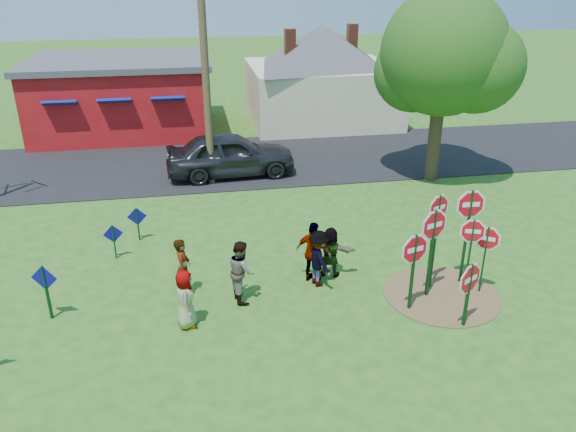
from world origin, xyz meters
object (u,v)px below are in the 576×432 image
Objects in this scene: person_a at (185,299)px; stop_sign_a at (414,256)px; stop_sign_b at (437,218)px; person_b at (183,268)px; utility_pole at (205,61)px; leafy_tree at (446,59)px; stop_sign_d at (470,213)px; suv at (231,154)px; stop_sign_c at (472,240)px.

stop_sign_a is at bearing -92.82° from person_a.
stop_sign_b reaches higher than person_b.
utility_pole reaches higher than leafy_tree.
utility_pole reaches higher than stop_sign_d.
suv is at bearing 91.92° from stop_sign_b.
leafy_tree is (10.54, 8.95, 4.20)m from person_a.
stop_sign_c is 0.44× the size of suv.
stop_sign_a is at bearing -65.94° from utility_pole.
person_b is 9.67m from utility_pole.
person_a is 0.17× the size of utility_pole.
stop_sign_b is 9.52m from leafy_tree.
suv is at bearing 92.67° from stop_sign_a.
leafy_tree is at bearing -47.57° from person_b.
stop_sign_b is 6.99m from person_a.
stop_sign_c reaches higher than stop_sign_a.
stop_sign_a is 1.82m from stop_sign_c.
stop_sign_b reaches higher than person_a.
stop_sign_b is 0.38× the size of leafy_tree.
suv is at bearing -10.71° from person_a.
stop_sign_b is at bearing -169.33° from stop_sign_d.
leafy_tree is (2.72, 8.17, 2.82)m from stop_sign_d.
stop_sign_d reaches higher than person_a.
person_b is 0.22× the size of leafy_tree.
suv reaches higher than person_b.
person_a is at bearing 166.09° from suv.
stop_sign_b is 0.55× the size of suv.
stop_sign_c is at bearing -92.93° from person_b.
person_a is 0.92× the size of person_b.
suv is (-3.77, 11.17, -0.64)m from stop_sign_a.
stop_sign_a is 0.30× the size of leafy_tree.
person_a is 0.29× the size of suv.
person_b is 9.62m from suv.
stop_sign_b is 7.04m from person_b.
leafy_tree is at bearing -105.96° from suv.
stop_sign_c is 9.87m from leafy_tree.
person_b is (-7.65, 1.38, -0.85)m from stop_sign_c.
stop_sign_d is 8.00m from person_b.
stop_sign_c is 0.25× the size of utility_pole.
utility_pole is (-4.66, 10.44, 3.40)m from stop_sign_a.
stop_sign_a is at bearing -148.66° from stop_sign_d.
utility_pole reaches higher than stop_sign_b.
stop_sign_d is 9.06m from leafy_tree.
suv is at bearing 167.20° from leafy_tree.
leafy_tree is at bearing -7.25° from utility_pole.
stop_sign_d is (1.98, 1.08, 0.56)m from stop_sign_a.
person_a is 11.05m from utility_pole.
stop_sign_c is 0.31× the size of leafy_tree.
leafy_tree reaches higher than stop_sign_c.
leafy_tree is (2.93, 8.83, 3.29)m from stop_sign_c.
stop_sign_b is at bearing -89.79° from person_b.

